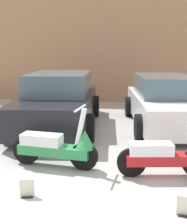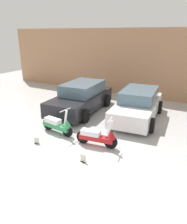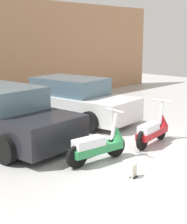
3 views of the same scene
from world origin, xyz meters
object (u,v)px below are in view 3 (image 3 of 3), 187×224
Objects in this scene: scooter_front_left at (100,144)px; scooter_front_right at (154,129)px; placard_near_left_scooter at (134,172)px; car_rear_left at (2,116)px; car_rear_center at (74,100)px.

scooter_front_left is 1.03× the size of scooter_front_right.
scooter_front_right is 2.23m from placard_near_left_scooter.
placard_near_left_scooter is at bearing 3.26° from car_rear_left.
scooter_front_right is 0.35× the size of car_rear_left.
car_rear_center reaches higher than placard_near_left_scooter.
scooter_front_left is 5.98× the size of placard_near_left_scooter.
car_rear_left reaches higher than scooter_front_right.
placard_near_left_scooter is (-0.16, -1.05, -0.27)m from scooter_front_left.
car_rear_center is at bearing 93.04° from car_rear_left.
car_rear_center is at bearing 76.35° from scooter_front_right.
car_rear_left is 3.87m from placard_near_left_scooter.
scooter_front_left is at bearing 9.47° from car_rear_left.
car_rear_left is at bearing 123.12° from scooter_front_right.
scooter_front_left is 1.85m from scooter_front_right.
scooter_front_left is at bearing 168.15° from scooter_front_right.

